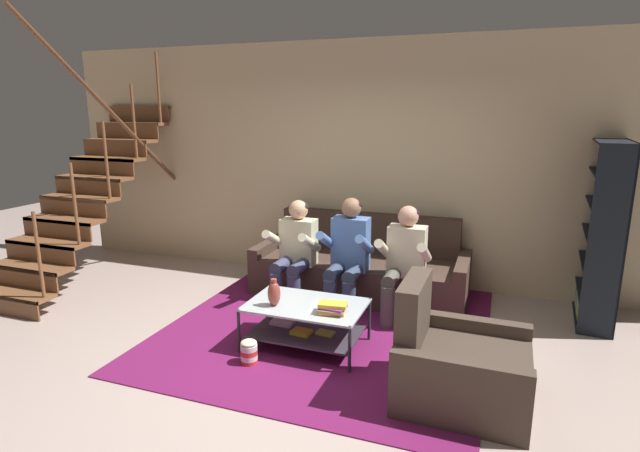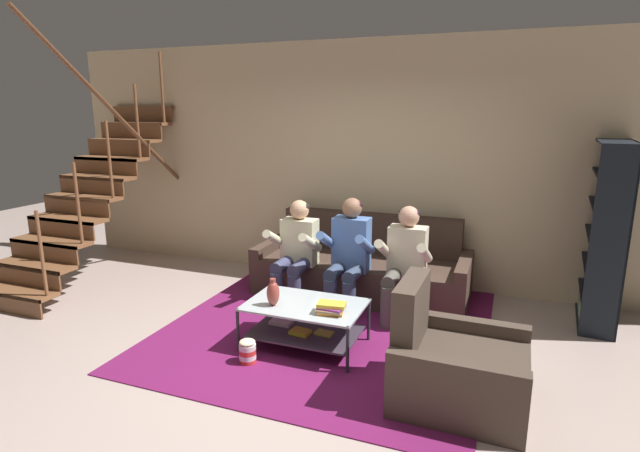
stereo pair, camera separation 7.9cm
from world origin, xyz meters
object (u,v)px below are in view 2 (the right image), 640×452
at_px(popcorn_tub, 248,351).
at_px(couch, 362,269).
at_px(vase, 273,293).
at_px(armchair, 454,367).
at_px(person_seated_middle, 348,252).
at_px(person_seated_left, 296,249).
at_px(book_stack, 331,308).
at_px(coffee_table, 304,318).
at_px(bookshelf, 607,250).
at_px(person_seated_right, 405,260).

bearing_deg(popcorn_tub, couch, 77.37).
bearing_deg(popcorn_tub, vase, 74.90).
bearing_deg(armchair, person_seated_middle, 132.83).
bearing_deg(person_seated_left, armchair, -35.98).
bearing_deg(popcorn_tub, book_stack, 28.79).
bearing_deg(armchair, popcorn_tub, -178.24).
xyz_separation_m(book_stack, armchair, (1.06, -0.29, -0.18)).
bearing_deg(coffee_table, book_stack, -21.07).
height_order(book_stack, bookshelf, bookshelf).
relative_size(couch, armchair, 2.58).
height_order(vase, book_stack, vase).
xyz_separation_m(coffee_table, armchair, (1.35, -0.41, 0.00)).
xyz_separation_m(coffee_table, book_stack, (0.30, -0.11, 0.19)).
relative_size(bookshelf, popcorn_tub, 8.37).
height_order(couch, person_seated_middle, person_seated_middle).
bearing_deg(person_seated_right, coffee_table, -127.06).
relative_size(person_seated_left, person_seated_middle, 0.95).
distance_m(couch, vase, 1.67).
distance_m(coffee_table, vase, 0.37).
bearing_deg(bookshelf, person_seated_right, -159.84).
bearing_deg(popcorn_tub, bookshelf, 35.60).
distance_m(person_seated_right, popcorn_tub, 1.81).
distance_m(couch, bookshelf, 2.51).
bearing_deg(bookshelf, vase, -148.11).
height_order(person_seated_middle, vase, person_seated_middle).
distance_m(person_seated_right, armchair, 1.53).
bearing_deg(person_seated_middle, couch, 90.00).
bearing_deg(book_stack, person_seated_right, 68.67).
xyz_separation_m(person_seated_left, bookshelf, (3.06, 0.69, 0.12)).
xyz_separation_m(person_seated_middle, bookshelf, (2.47, 0.68, 0.09)).
bearing_deg(vase, armchair, -9.80).
height_order(coffee_table, book_stack, book_stack).
height_order(person_seated_middle, armchair, person_seated_middle).
distance_m(person_seated_middle, popcorn_tub, 1.56).
relative_size(coffee_table, popcorn_tub, 4.80).
height_order(bookshelf, popcorn_tub, bookshelf).
bearing_deg(vase, popcorn_tub, -105.10).
relative_size(couch, coffee_table, 2.32).
height_order(coffee_table, popcorn_tub, coffee_table).
relative_size(person_seated_right, vase, 4.68).
distance_m(person_seated_left, armchair, 2.30).
distance_m(armchair, popcorn_tub, 1.69).
xyz_separation_m(person_seated_middle, person_seated_right, (0.60, -0.00, -0.02)).
bearing_deg(person_seated_middle, bookshelf, 15.46).
relative_size(person_seated_right, coffee_table, 1.11).
bearing_deg(person_seated_left, person_seated_right, 0.08).
bearing_deg(popcorn_tub, coffee_table, 54.37).
bearing_deg(couch, person_seated_right, -42.83).
bearing_deg(bookshelf, armchair, -121.06).
xyz_separation_m(coffee_table, bookshelf, (2.57, 1.62, 0.47)).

